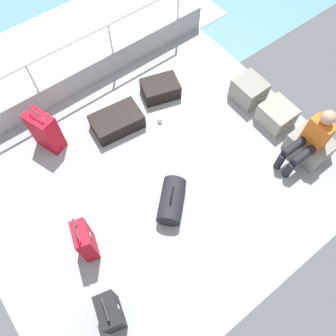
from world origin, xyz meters
The scene contains 15 objects.
ground_plane centered at (0.00, 0.00, -0.03)m, with size 4.40×5.20×0.06m, color #939699.
gunwale_port centered at (-2.17, 0.00, 0.23)m, with size 0.06×5.20×0.45m, color #939699.
railing_port centered at (-2.17, 0.00, 0.78)m, with size 0.04×4.20×1.02m.
sea_wake centered at (-3.60, 0.00, -0.34)m, with size 12.00×12.00×0.01m.
cargo_crate_0 centered at (-0.30, 2.12, 0.20)m, with size 0.52×0.45×0.40m.
cargo_crate_1 centered at (0.32, 2.15, 0.18)m, with size 0.54×0.47×0.35m.
cargo_crate_2 centered at (1.03, 2.13, 0.17)m, with size 0.63×0.50×0.34m.
passenger_seated centered at (1.03, 1.96, 0.54)m, with size 0.34×0.66×1.04m.
suitcase_0 centered at (1.19, -1.55, 0.31)m, with size 0.42×0.32×0.72m.
suitcase_1 centered at (0.30, -1.34, 0.36)m, with size 0.39×0.28×0.91m.
suitcase_2 centered at (-1.15, 0.06, 0.14)m, with size 0.58×0.84×0.27m.
suitcase_3 centered at (-1.27, 1.01, 0.14)m, with size 0.59×0.70×0.27m.
suitcase_4 centered at (-1.51, -0.96, 0.35)m, with size 0.49×0.38×0.84m.
duffel_bag centered at (0.47, -0.09, 0.17)m, with size 0.68×0.69×0.48m.
paper_cup centered at (-0.82, 0.66, 0.05)m, with size 0.08×0.08×0.10m, color white.
Camera 1 is at (1.88, -1.23, 4.62)m, focal length 36.47 mm.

